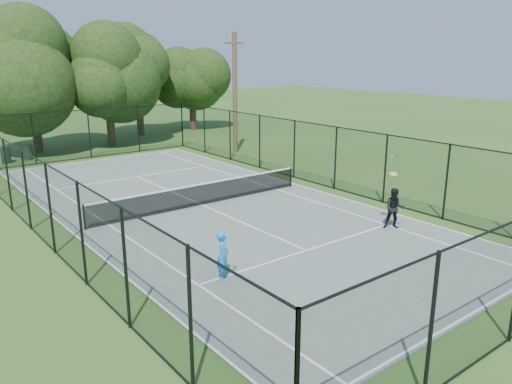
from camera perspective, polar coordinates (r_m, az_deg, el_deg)
ground at (r=21.25m, az=-6.15°, el=-1.65°), size 120.00×120.00×0.00m
tennis_court at (r=21.24m, az=-6.15°, el=-1.58°), size 11.00×24.00×0.06m
tennis_net at (r=21.09m, az=-6.19°, el=-0.15°), size 10.08×0.08×0.95m
fence at (r=20.86m, az=-6.27°, el=2.29°), size 13.10×26.10×3.00m
tree_near_left at (r=35.34m, az=-24.44°, el=12.32°), size 6.36×6.36×8.29m
tree_near_mid at (r=36.16m, az=-16.67°, el=12.41°), size 5.82×5.82×7.61m
tree_near_right at (r=40.55m, az=-13.44°, el=13.58°), size 5.89×5.89×8.12m
tree_far_right at (r=42.84m, az=-7.33°, el=12.21°), size 4.72×4.72×6.25m
trash_bin_left at (r=32.98m, az=-26.69°, el=3.83°), size 0.58×0.58×0.99m
trash_bin_right at (r=33.51m, az=-24.61°, el=4.14°), size 0.58×0.58×0.88m
utility_pole at (r=32.42m, az=-2.43°, el=11.26°), size 1.40×0.30×7.57m
player_blue at (r=14.15m, az=-3.79°, el=-7.23°), size 0.88×0.63×1.44m
player_black at (r=18.81m, az=15.55°, el=-1.82°), size 0.92×0.95×2.61m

